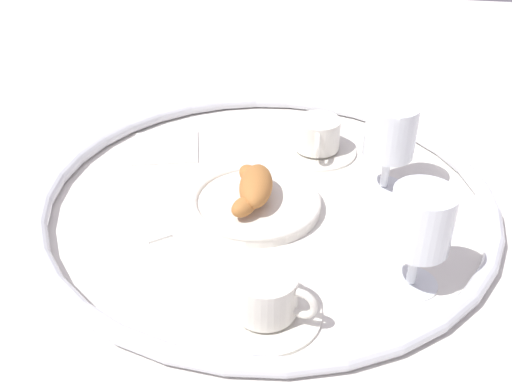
{
  "coord_description": "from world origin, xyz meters",
  "views": [
    {
      "loc": [
        -0.77,
        -0.1,
        0.54
      ],
      "look_at": [
        -0.02,
        0.01,
        0.03
      ],
      "focal_mm": 44.01,
      "sensor_mm": 36.0,
      "label": 1
    }
  ],
  "objects": [
    {
      "name": "table_chrome_rim",
      "position": [
        0.0,
        0.0,
        0.01
      ],
      "size": [
        0.68,
        0.68,
        0.02
      ],
      "primitive_type": "torus",
      "color": "silver",
      "rests_on": "ground_plane"
    },
    {
      "name": "juice_glass_left",
      "position": [
        0.07,
        -0.18,
        0.09
      ],
      "size": [
        0.08,
        0.08,
        0.14
      ],
      "color": "white",
      "rests_on": "ground_plane"
    },
    {
      "name": "sugar_packet",
      "position": [
        -0.09,
        0.15,
        0.0
      ],
      "size": [
        0.06,
        0.06,
        0.01
      ],
      "primitive_type": "cube",
      "rotation": [
        0.0,
        0.0,
        0.64
      ],
      "color": "white",
      "rests_on": "ground_plane"
    },
    {
      "name": "coffee_cup_far",
      "position": [
        -0.24,
        -0.03,
        0.03
      ],
      "size": [
        0.14,
        0.14,
        0.06
      ],
      "color": "silver",
      "rests_on": "ground_plane"
    },
    {
      "name": "juice_glass_right",
      "position": [
        -0.15,
        -0.2,
        0.09
      ],
      "size": [
        0.08,
        0.08,
        0.14
      ],
      "color": "white",
      "rests_on": "ground_plane"
    },
    {
      "name": "pastry_plate",
      "position": [
        -0.02,
        0.01,
        0.01
      ],
      "size": [
        0.19,
        0.19,
        0.02
      ],
      "color": "silver",
      "rests_on": "ground_plane"
    },
    {
      "name": "coffee_cup_near",
      "position": [
        0.16,
        -0.06,
        0.03
      ],
      "size": [
        0.14,
        0.14,
        0.06
      ],
      "color": "silver",
      "rests_on": "ground_plane"
    },
    {
      "name": "croissant_large",
      "position": [
        -0.02,
        0.02,
        0.04
      ],
      "size": [
        0.14,
        0.07,
        0.04
      ],
      "color": "#AD6B33",
      "rests_on": "pastry_plate"
    },
    {
      "name": "ground_plane",
      "position": [
        0.0,
        0.0,
        0.0
      ],
      "size": [
        2.2,
        2.2,
        0.0
      ],
      "primitive_type": "plane",
      "color": "silver"
    },
    {
      "name": "folded_napkin",
      "position": [
        0.14,
        0.19,
        0.0
      ],
      "size": [
        0.13,
        0.13,
        0.01
      ],
      "primitive_type": "cube",
      "rotation": [
        0.0,
        0.0,
        0.24
      ],
      "color": "silver",
      "rests_on": "ground_plane"
    }
  ]
}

